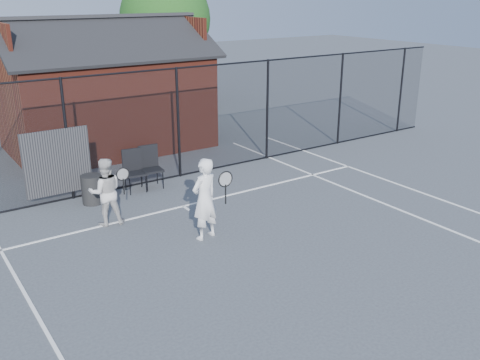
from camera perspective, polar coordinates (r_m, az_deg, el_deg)
ground at (r=10.56m, az=1.78°, el=-7.96°), size 80.00×80.00×0.00m
court_lines at (r=9.65m, az=6.47°, el=-10.87°), size 11.02×18.00×0.01m
fence at (r=14.03m, az=-11.31°, el=5.02°), size 22.04×3.00×3.00m
clubhouse at (r=17.92m, az=-14.13°, el=8.45°), size 6.50×4.36×4.19m
tree_right at (r=24.69m, az=-7.99°, el=16.65°), size 3.97×3.97×5.70m
player_front at (r=10.92m, az=-3.78°, el=-2.01°), size 0.81×0.64×1.73m
player_back at (r=11.95m, az=-14.13°, el=-1.22°), size 0.88×0.74×1.51m
chair_left at (r=14.03m, az=-9.40°, el=1.28°), size 0.57×0.59×1.08m
chair_right at (r=13.86m, az=-11.14°, el=0.88°), size 0.57×0.59×1.06m
waste_bin at (r=13.36m, az=-15.52°, el=-0.97°), size 0.59×0.59×0.71m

